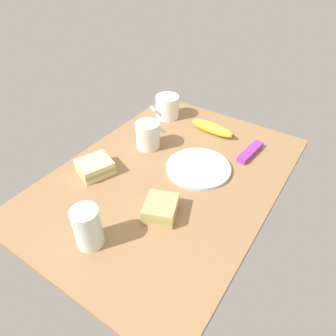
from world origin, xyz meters
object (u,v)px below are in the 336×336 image
Objects in this scene: coffee_mug_milky at (148,135)px; glass_of_milk at (88,229)px; banana at (212,128)px; plate_of_food at (198,168)px; coffee_mug_black at (167,106)px; sandwich_main at (95,167)px; sandwich_side at (161,208)px; snack_bar at (250,152)px.

glass_of_milk is (-41.62, -13.09, 0.37)cm from coffee_mug_milky.
coffee_mug_milky is 0.59× the size of banana.
coffee_mug_black is (22.80, 27.50, 4.05)cm from plate_of_food.
sandwich_side is at bearing -96.49° from sandwich_main.
coffee_mug_milky reaches higher than coffee_mug_black.
glass_of_milk is at bearing -138.20° from sandwich_main.
snack_bar reaches higher than plate_of_food.
glass_of_milk reaches higher than snack_bar.
glass_of_milk reaches higher than banana.
plate_of_food is 33.04cm from sandwich_main.
coffee_mug_black is at bearing 1.24° from sandwich_main.
glass_of_milk is at bearing 168.50° from plate_of_food.
glass_of_milk is at bearing 178.66° from banana.
banana is 18.21cm from snack_bar.
sandwich_main is at bearing 165.79° from coffee_mug_milky.
plate_of_food is at bearing -129.66° from coffee_mug_black.
coffee_mug_milky is at bearing 121.65° from snack_bar.
banana is at bearing 9.71° from sandwich_side.
glass_of_milk is (-17.47, 9.10, 3.03)cm from sandwich_side.
glass_of_milk reaches higher than plate_of_food.
sandwich_main is at bearing -178.76° from coffee_mug_black.
coffee_mug_milky is 32.91cm from sandwich_side.
coffee_mug_milky is at bearing 42.57° from sandwich_side.
plate_of_food is 1.78× the size of coffee_mug_black.
coffee_mug_black is 0.65× the size of banana.
glass_of_milk is at bearing -162.54° from coffee_mug_milky.
coffee_mug_black reaches higher than plate_of_food.
banana is (22.00, 6.71, 1.44)cm from plate_of_food.
sandwich_side is at bearing -147.99° from coffee_mug_black.
coffee_mug_black is 0.87× the size of snack_bar.
coffee_mug_milky reaches higher than banana.
sandwich_side is at bearing -170.29° from banana.
glass_of_milk reaches higher than sandwich_side.
sandwich_main is 52.36cm from snack_bar.
glass_of_milk is at bearing -162.93° from coffee_mug_black.
sandwich_side is (-22.69, -0.93, 1.60)cm from plate_of_food.
coffee_mug_black is 42.43cm from sandwich_main.
snack_bar is (17.09, -10.80, 0.40)cm from plate_of_food.
coffee_mug_milky is (1.47, 21.26, 4.26)cm from plate_of_food.
snack_bar is at bearing -105.65° from banana.
glass_of_milk reaches higher than sandwich_main.
snack_bar is at bearing -98.48° from coffee_mug_black.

